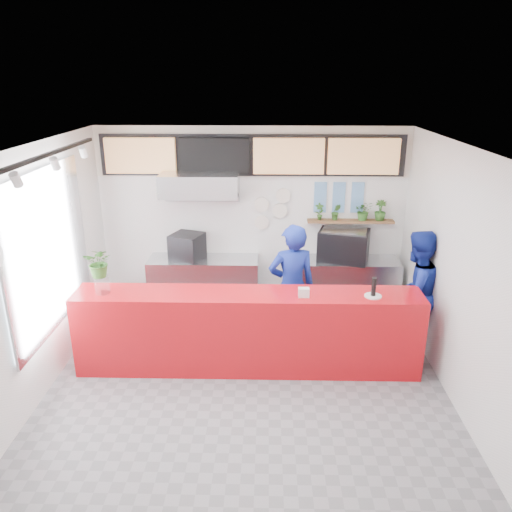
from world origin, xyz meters
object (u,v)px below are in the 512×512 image
at_px(staff_center, 292,287).
at_px(pepper_mill, 374,287).
at_px(service_counter, 248,331).
at_px(espresso_machine, 344,245).
at_px(panini_oven, 187,247).
at_px(staff_right, 414,292).

relative_size(staff_center, pepper_mill, 7.61).
bearing_deg(service_counter, espresso_machine, 50.54).
bearing_deg(service_counter, pepper_mill, -2.50).
height_order(panini_oven, staff_right, staff_right).
bearing_deg(espresso_machine, staff_right, -40.41).
height_order(espresso_machine, pepper_mill, espresso_machine).
bearing_deg(staff_right, espresso_machine, -82.61).
height_order(espresso_machine, staff_center, staff_center).
bearing_deg(staff_center, service_counter, 35.92).
height_order(service_counter, pepper_mill, pepper_mill).
xyz_separation_m(espresso_machine, pepper_mill, (0.11, -1.87, 0.09)).
height_order(panini_oven, espresso_machine, espresso_machine).
bearing_deg(service_counter, staff_right, 13.72).
relative_size(staff_right, pepper_mill, 7.36).
distance_m(panini_oven, staff_right, 3.59).
relative_size(staff_center, staff_right, 1.03).
bearing_deg(staff_right, pepper_mill, 14.98).
bearing_deg(panini_oven, espresso_machine, 20.23).
bearing_deg(espresso_machine, service_counter, -113.62).
height_order(service_counter, staff_right, staff_right).
relative_size(espresso_machine, staff_center, 0.42).
distance_m(service_counter, espresso_machine, 2.41).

